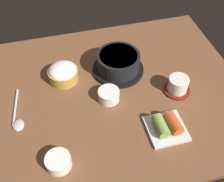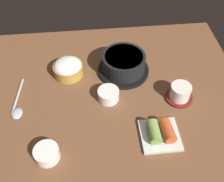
% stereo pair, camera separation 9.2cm
% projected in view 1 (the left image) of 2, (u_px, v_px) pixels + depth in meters
% --- Properties ---
extents(dining_table, '(1.00, 0.76, 0.02)m').
position_uv_depth(dining_table, '(105.00, 95.00, 0.97)').
color(dining_table, brown).
rests_on(dining_table, ground).
extents(stone_pot, '(0.19, 0.19, 0.08)m').
position_uv_depth(stone_pot, '(118.00, 63.00, 1.01)').
color(stone_pot, black).
rests_on(stone_pot, dining_table).
extents(rice_bowl, '(0.11, 0.11, 0.06)m').
position_uv_depth(rice_bowl, '(63.00, 73.00, 0.98)').
color(rice_bowl, '#B78C38').
rests_on(rice_bowl, dining_table).
extents(tea_cup_with_saucer, '(0.09, 0.09, 0.06)m').
position_uv_depth(tea_cup_with_saucer, '(178.00, 85.00, 0.95)').
color(tea_cup_with_saucer, maroon).
rests_on(tea_cup_with_saucer, dining_table).
extents(banchan_cup_center, '(0.07, 0.07, 0.04)m').
position_uv_depth(banchan_cup_center, '(109.00, 95.00, 0.93)').
color(banchan_cup_center, white).
rests_on(banchan_cup_center, dining_table).
extents(kimchi_plate, '(0.12, 0.12, 0.05)m').
position_uv_depth(kimchi_plate, '(167.00, 126.00, 0.84)').
color(kimchi_plate, silver).
rests_on(kimchi_plate, dining_table).
extents(side_bowl_near, '(0.07, 0.07, 0.04)m').
position_uv_depth(side_bowl_near, '(58.00, 162.00, 0.76)').
color(side_bowl_near, white).
rests_on(side_bowl_near, dining_table).
extents(spoon, '(0.04, 0.18, 0.01)m').
position_uv_depth(spoon, '(17.00, 119.00, 0.88)').
color(spoon, '#B7B7BC').
rests_on(spoon, dining_table).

